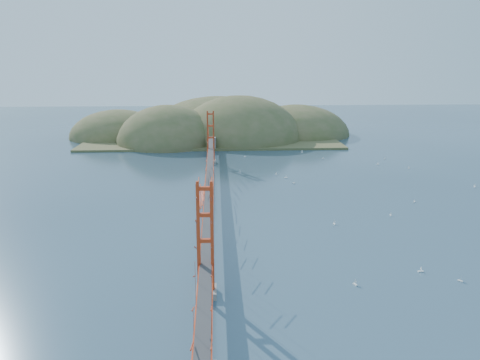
{
  "coord_description": "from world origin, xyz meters",
  "views": [
    {
      "loc": [
        1.13,
        -72.02,
        22.78
      ],
      "look_at": [
        4.89,
        0.0,
        3.91
      ],
      "focal_mm": 35.0,
      "sensor_mm": 36.0,
      "label": 1
    }
  ],
  "objects_px": {
    "sailboat_0": "(334,223)",
    "sailboat_1": "(294,183)",
    "bridge": "(209,161)",
    "sailboat_2": "(421,271)"
  },
  "relations": [
    {
      "from": "sailboat_2",
      "to": "sailboat_1",
      "type": "height_order",
      "value": "sailboat_2"
    },
    {
      "from": "bridge",
      "to": "sailboat_0",
      "type": "distance_m",
      "value": 21.79
    },
    {
      "from": "bridge",
      "to": "sailboat_1",
      "type": "height_order",
      "value": "bridge"
    },
    {
      "from": "sailboat_0",
      "to": "sailboat_1",
      "type": "bearing_deg",
      "value": 95.38
    },
    {
      "from": "bridge",
      "to": "sailboat_1",
      "type": "relative_size",
      "value": 150.25
    },
    {
      "from": "sailboat_0",
      "to": "sailboat_2",
      "type": "bearing_deg",
      "value": -69.75
    },
    {
      "from": "sailboat_2",
      "to": "sailboat_1",
      "type": "distance_m",
      "value": 38.69
    },
    {
      "from": "bridge",
      "to": "sailboat_1",
      "type": "bearing_deg",
      "value": 36.86
    },
    {
      "from": "sailboat_0",
      "to": "bridge",
      "type": "bearing_deg",
      "value": 148.92
    },
    {
      "from": "sailboat_0",
      "to": "sailboat_1",
      "type": "distance_m",
      "value": 22.48
    }
  ]
}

